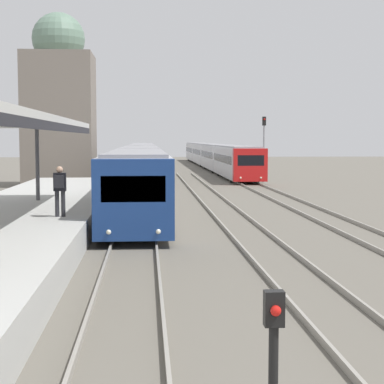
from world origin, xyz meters
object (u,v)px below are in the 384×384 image
Objects in this scene: train_near at (141,163)px; signal_post_near at (273,364)px; person_on_platform at (60,187)px; signal_mast_far at (264,141)px; train_far at (212,154)px.

train_near is 42.96m from signal_post_near.
signal_post_near is (4.12, -15.03, -0.69)m from person_on_platform.
signal_mast_far is at bearing 67.46° from person_on_platform.
person_on_platform is at bearing -94.99° from train_near.
signal_mast_far reaches higher than train_near.
train_far is at bearing 73.25° from train_near.
person_on_platform is at bearing -100.91° from train_far.
signal_mast_far reaches higher than train_far.
train_far is (10.61, 55.05, -0.29)m from person_on_platform.
train_near is 1.01× the size of train_far.
train_far is 29.58× the size of signal_post_near.
train_near is 29.84× the size of signal_post_near.
signal_mast_far reaches higher than person_on_platform.
person_on_platform is at bearing -112.54° from signal_mast_far.
signal_post_near is at bearing -87.76° from train_near.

